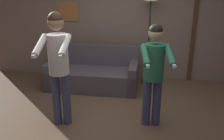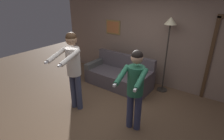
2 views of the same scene
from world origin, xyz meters
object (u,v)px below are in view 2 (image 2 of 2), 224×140
(person_standing_left, at_px, (73,65))
(person_standing_right, at_px, (135,85))
(torchiere_lamp, at_px, (169,33))
(couch, at_px, (119,76))

(person_standing_left, distance_m, person_standing_right, 1.43)
(person_standing_left, bearing_deg, torchiere_lamp, 56.02)
(couch, xyz_separation_m, person_standing_left, (-0.18, -1.54, 0.82))
(couch, relative_size, person_standing_left, 1.07)
(person_standing_right, bearing_deg, person_standing_left, -173.16)
(couch, xyz_separation_m, person_standing_right, (1.23, -1.37, 0.69))
(couch, distance_m, person_standing_right, 1.97)
(couch, bearing_deg, person_standing_right, -48.16)
(couch, relative_size, person_standing_right, 1.19)
(person_standing_left, bearing_deg, person_standing_right, 6.84)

